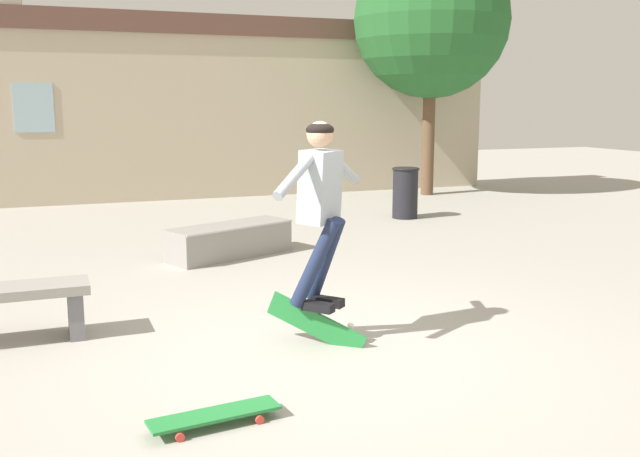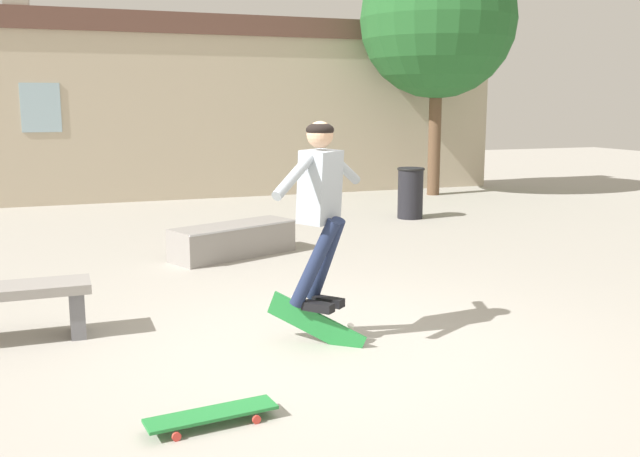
# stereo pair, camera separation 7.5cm
# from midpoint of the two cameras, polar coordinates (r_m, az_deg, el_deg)

# --- Properties ---
(ground_plane) EXTENTS (40.00, 40.00, 0.00)m
(ground_plane) POSITION_cam_midpoint_polar(r_m,az_deg,el_deg) (5.77, 0.83, -9.58)
(ground_plane) COLOR #A39E93
(building_backdrop) EXTENTS (15.62, 0.52, 4.64)m
(building_backdrop) POSITION_cam_midpoint_polar(r_m,az_deg,el_deg) (14.63, -12.76, 9.71)
(building_backdrop) COLOR #B7A88E
(building_backdrop) RESTS_ON ground_plane
(tree_right) EXTENTS (3.19, 3.19, 5.20)m
(tree_right) POSITION_cam_midpoint_polar(r_m,az_deg,el_deg) (15.29, 9.55, 16.14)
(tree_right) COLOR brown
(tree_right) RESTS_ON ground_plane
(skate_ledge) EXTENTS (1.72, 1.13, 0.41)m
(skate_ledge) POSITION_cam_midpoint_polar(r_m,az_deg,el_deg) (9.13, -6.71, -0.93)
(skate_ledge) COLOR gray
(skate_ledge) RESTS_ON ground_plane
(trash_bin) EXTENTS (0.47, 0.47, 0.86)m
(trash_bin) POSITION_cam_midpoint_polar(r_m,az_deg,el_deg) (12.11, 7.42, 2.93)
(trash_bin) COLOR black
(trash_bin) RESTS_ON ground_plane
(skater) EXTENTS (1.04, 0.89, 1.50)m
(skater) POSITION_cam_midpoint_polar(r_m,az_deg,el_deg) (5.62, 0.39, 2.49)
(skater) COLOR #9EA8B2
(skateboard_flipping) EXTENTS (0.68, 0.54, 0.52)m
(skateboard_flipping) POSITION_cam_midpoint_polar(r_m,az_deg,el_deg) (5.84, 0.07, -7.68)
(skateboard_flipping) COLOR #237F38
(skateboard_resting) EXTENTS (0.83, 0.30, 0.08)m
(skateboard_resting) POSITION_cam_midpoint_polar(r_m,az_deg,el_deg) (4.52, -8.19, -14.49)
(skateboard_resting) COLOR #237F38
(skateboard_resting) RESTS_ON ground_plane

